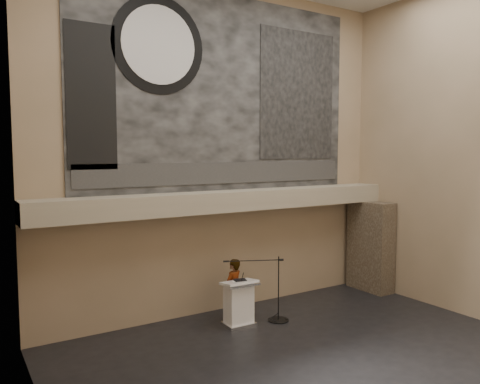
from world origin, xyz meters
TOP-DOWN VIEW (x-y plane):
  - floor at (0.00, 0.00)m, footprint 10.00×10.00m
  - wall_back at (0.00, 4.00)m, footprint 10.00×0.02m
  - wall_left at (-5.00, 0.00)m, footprint 0.02×8.00m
  - soffit at (0.00, 3.60)m, footprint 10.00×0.80m
  - sprinkler_left at (-1.60, 3.55)m, footprint 0.04×0.04m
  - sprinkler_right at (1.90, 3.55)m, footprint 0.04×0.04m
  - banner at (0.00, 3.97)m, footprint 8.00×0.05m
  - banner_text_strip at (0.00, 3.93)m, footprint 7.76×0.02m
  - banner_clock_rim at (-1.80, 3.93)m, footprint 2.30×0.02m
  - banner_clock_face at (-1.80, 3.91)m, footprint 1.84×0.02m
  - banner_building_print at (2.40, 3.93)m, footprint 2.60×0.02m
  - banner_brick_print at (-3.40, 3.93)m, footprint 1.10×0.02m
  - stone_pier at (4.65, 3.15)m, footprint 0.60×1.40m
  - lectern at (-0.33, 2.73)m, footprint 0.82×0.59m
  - binder at (-0.30, 2.72)m, footprint 0.32×0.28m
  - papers at (-0.42, 2.67)m, footprint 0.23×0.29m
  - speaker_person at (-0.21, 3.18)m, footprint 0.66×0.56m
  - mic_stand at (0.64, 2.52)m, footprint 1.52×0.85m

SIDE VIEW (x-z plane):
  - floor at x=0.00m, z-range 0.00..0.00m
  - mic_stand at x=0.64m, z-range -0.55..1.07m
  - lectern at x=-0.33m, z-range -0.02..1.12m
  - speaker_person at x=-0.21m, z-range 0.00..1.53m
  - papers at x=-0.42m, z-range 1.10..1.10m
  - binder at x=-0.30m, z-range 1.10..1.14m
  - stone_pier at x=4.65m, z-range 0.00..2.70m
  - sprinkler_left at x=-1.60m, z-range 2.64..2.70m
  - sprinkler_right at x=1.90m, z-range 2.64..2.70m
  - soffit at x=0.00m, z-range 2.70..3.20m
  - banner_text_strip at x=0.00m, z-range 3.38..3.93m
  - wall_back at x=0.00m, z-range 0.00..8.50m
  - wall_left at x=-5.00m, z-range 0.00..8.50m
  - banner_brick_print at x=-3.40m, z-range 3.80..7.00m
  - banner at x=0.00m, z-range 3.20..8.20m
  - banner_building_print at x=2.40m, z-range 4.00..7.60m
  - banner_clock_rim at x=-1.80m, z-range 5.55..7.85m
  - banner_clock_face at x=-1.80m, z-range 5.78..7.62m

